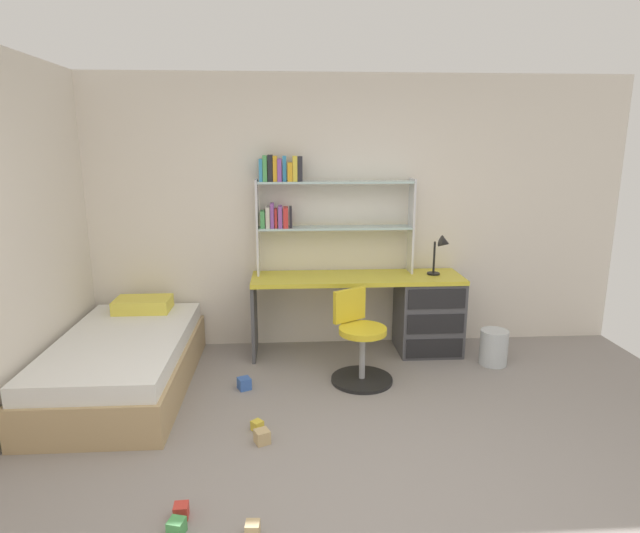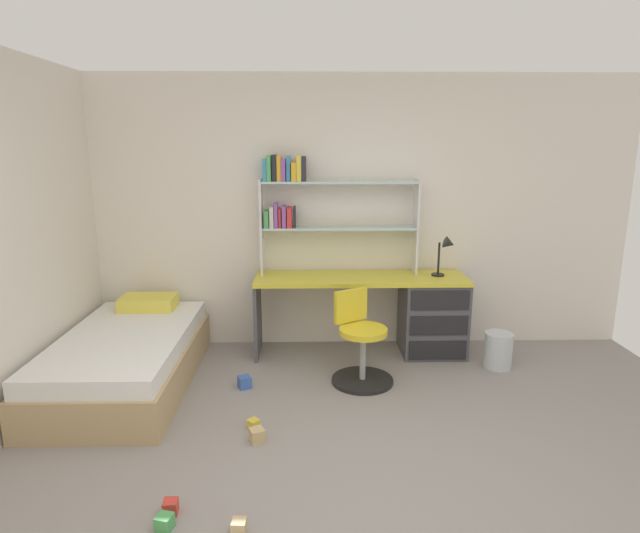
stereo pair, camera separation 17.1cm
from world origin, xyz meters
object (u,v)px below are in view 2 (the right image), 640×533
toy_block_blue_0 (244,382)px  toy_block_natural_1 (239,527)px  toy_block_green_4 (165,522)px  bookshelf_hutch (312,201)px  bed_platform (127,359)px  swivel_chair (361,347)px  desk (415,311)px  toy_block_red_2 (171,507)px  toy_block_natural_5 (257,435)px  waste_bin (498,350)px  toy_block_yellow_3 (253,424)px  desk_lamp (447,250)px

toy_block_blue_0 → toy_block_natural_1: size_ratio=1.32×
toy_block_green_4 → bookshelf_hutch: bearing=72.7°
bookshelf_hutch → bed_platform: size_ratio=0.79×
bed_platform → toy_block_blue_0: 1.00m
swivel_chair → bed_platform: (-1.95, -0.02, -0.07)m
desk → toy_block_blue_0: 1.74m
swivel_chair → toy_block_green_4: 2.13m
toy_block_red_2 → toy_block_natural_5: bearing=60.1°
waste_bin → toy_block_yellow_3: (-2.09, -1.02, -0.13)m
bookshelf_hutch → toy_block_natural_1: (-0.39, -2.55, -1.41)m
swivel_chair → toy_block_yellow_3: size_ratio=10.96×
desk → waste_bin: 0.82m
toy_block_blue_0 → toy_block_natural_1: (0.17, -1.67, -0.01)m
bookshelf_hutch → waste_bin: bookshelf_hutch is taller
bookshelf_hutch → toy_block_natural_5: 2.23m
swivel_chair → desk: bearing=47.3°
toy_block_natural_1 → toy_block_green_4: (-0.39, 0.04, 0.00)m
waste_bin → toy_block_blue_0: waste_bin is taller
desk_lamp → toy_block_blue_0: desk_lamp is taller
bed_platform → toy_block_green_4: 1.89m
swivel_chair → toy_block_green_4: swivel_chair is taller
toy_block_blue_0 → toy_block_natural_5: 0.83m
toy_block_red_2 → toy_block_yellow_3: bearing=67.4°
desk_lamp → toy_block_natural_5: bearing=-136.8°
bookshelf_hutch → bed_platform: 2.12m
desk_lamp → toy_block_natural_1: (-1.64, -2.39, -0.97)m
bookshelf_hutch → toy_block_yellow_3: 2.12m
toy_block_blue_0 → toy_block_yellow_3: (0.14, -0.65, -0.01)m
swivel_chair → desk_lamp: bearing=35.8°
toy_block_red_2 → bookshelf_hutch: bearing=71.9°
desk → toy_block_blue_0: desk is taller
desk_lamp → toy_block_green_4: (-2.03, -2.35, -0.97)m
waste_bin → toy_block_green_4: (-2.45, -2.00, -0.12)m
desk → desk_lamp: 0.65m
waste_bin → toy_block_natural_5: size_ratio=3.49×
toy_block_red_2 → swivel_chair: bearing=53.8°
desk → toy_block_green_4: bearing=-126.6°
bookshelf_hutch → toy_block_natural_1: 2.94m
toy_block_blue_0 → toy_block_natural_5: (0.18, -0.81, -0.00)m
toy_block_natural_1 → swivel_chair: bearing=65.9°
toy_block_blue_0 → toy_block_green_4: toy_block_blue_0 is taller
toy_block_blue_0 → toy_block_yellow_3: bearing=-77.8°
toy_block_natural_1 → waste_bin: bearing=44.7°
desk → swivel_chair: 0.85m
toy_block_red_2 → toy_block_natural_5: (0.40, 0.70, 0.01)m
toy_block_natural_1 → toy_block_natural_5: 0.86m
toy_block_blue_0 → toy_block_red_2: 1.53m
desk_lamp → toy_block_yellow_3: 2.37m
swivel_chair → bed_platform: 1.95m
toy_block_green_4 → desk: bearing=53.4°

